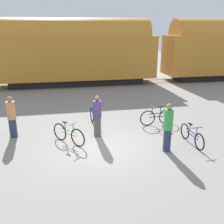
{
  "coord_description": "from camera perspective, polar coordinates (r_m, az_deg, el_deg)",
  "views": [
    {
      "loc": [
        -1.3,
        -9.31,
        4.43
      ],
      "look_at": [
        0.68,
        0.77,
        1.1
      ],
      "focal_mm": 42.0,
      "sensor_mm": 36.0,
      "label": 1
    }
  ],
  "objects": [
    {
      "name": "person_in_purple",
      "position": [
        10.94,
        -3.23,
        -0.93
      ],
      "size": [
        0.35,
        0.35,
        1.78
      ],
      "rotation": [
        0.0,
        0.0,
        1.84
      ],
      "color": "#514C47",
      "rests_on": "ground_plane"
    },
    {
      "name": "bicycle_green",
      "position": [
        10.57,
        -9.43,
        -4.79
      ],
      "size": [
        1.2,
        1.33,
        0.91
      ],
      "color": "black",
      "rests_on": "ground_plane"
    },
    {
      "name": "rail_far",
      "position": [
        22.29,
        -7.56,
        6.36
      ],
      "size": [
        51.93,
        0.07,
        0.01
      ],
      "primitive_type": "cube",
      "color": "#4C4238",
      "rests_on": "ground_plane"
    },
    {
      "name": "rail_near",
      "position": [
        20.89,
        -7.29,
        5.59
      ],
      "size": [
        51.93,
        0.07,
        0.01
      ],
      "primitive_type": "cube",
      "color": "#4C4238",
      "rests_on": "ground_plane"
    },
    {
      "name": "freight_train",
      "position": [
        21.21,
        -7.73,
        13.11
      ],
      "size": [
        39.93,
        2.82,
        5.13
      ],
      "color": "black",
      "rests_on": "ground_plane"
    },
    {
      "name": "person_in_tan",
      "position": [
        11.62,
        -21.0,
        -1.04
      ],
      "size": [
        0.36,
        0.36,
        1.77
      ],
      "rotation": [
        0.0,
        0.0,
        3.4
      ],
      "color": "#283351",
      "rests_on": "ground_plane"
    },
    {
      "name": "bicycle_black",
      "position": [
        12.55,
        9.78,
        -1.07
      ],
      "size": [
        1.71,
        0.46,
        0.93
      ],
      "color": "black",
      "rests_on": "ground_plane"
    },
    {
      "name": "ground_plane",
      "position": [
        10.39,
        -2.86,
        -7.29
      ],
      "size": [
        80.0,
        80.0,
        0.0
      ],
      "primitive_type": "plane",
      "color": "gray"
    },
    {
      "name": "person_in_green",
      "position": [
        9.81,
        12.09,
        -3.33
      ],
      "size": [
        0.33,
        0.33,
        1.85
      ],
      "rotation": [
        0.0,
        0.0,
        4.26
      ],
      "color": "#283351",
      "rests_on": "ground_plane"
    },
    {
      "name": "bicycle_blue",
      "position": [
        10.84,
        16.99,
        -4.96
      ],
      "size": [
        0.46,
        1.76,
        0.82
      ],
      "color": "black",
      "rests_on": "ground_plane"
    },
    {
      "name": "bicycle_teal",
      "position": [
        12.28,
        -3.88,
        -1.3
      ],
      "size": [
        0.46,
        1.82,
        0.92
      ],
      "color": "black",
      "rests_on": "ground_plane"
    }
  ]
}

